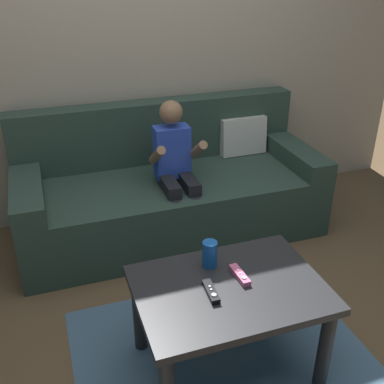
{
  "coord_description": "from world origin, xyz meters",
  "views": [
    {
      "loc": [
        -0.68,
        -1.44,
        1.68
      ],
      "look_at": [
        0.01,
        0.57,
        0.58
      ],
      "focal_mm": 43.17,
      "sensor_mm": 36.0,
      "label": 1
    }
  ],
  "objects_px": {
    "game_remote_pink_center": "(240,275)",
    "soda_can": "(210,254)",
    "coffee_table": "(229,301)",
    "person_seated_on_couch": "(176,167)",
    "game_remote_black_near_edge": "(211,292)",
    "couch": "(170,190)"
  },
  "relations": [
    {
      "from": "game_remote_pink_center",
      "to": "soda_can",
      "type": "xyz_separation_m",
      "value": [
        -0.09,
        0.12,
        0.05
      ]
    },
    {
      "from": "coffee_table",
      "to": "game_remote_pink_center",
      "type": "height_order",
      "value": "game_remote_pink_center"
    },
    {
      "from": "coffee_table",
      "to": "game_remote_black_near_edge",
      "type": "relative_size",
      "value": 5.55
    },
    {
      "from": "couch",
      "to": "coffee_table",
      "type": "distance_m",
      "value": 1.25
    },
    {
      "from": "game_remote_black_near_edge",
      "to": "soda_can",
      "type": "distance_m",
      "value": 0.2
    },
    {
      "from": "couch",
      "to": "game_remote_black_near_edge",
      "type": "distance_m",
      "value": 1.3
    },
    {
      "from": "game_remote_black_near_edge",
      "to": "game_remote_pink_center",
      "type": "xyz_separation_m",
      "value": [
        0.16,
        0.06,
        0.0
      ]
    },
    {
      "from": "coffee_table",
      "to": "soda_can",
      "type": "height_order",
      "value": "soda_can"
    },
    {
      "from": "game_remote_black_near_edge",
      "to": "game_remote_pink_center",
      "type": "relative_size",
      "value": 1.0
    },
    {
      "from": "person_seated_on_couch",
      "to": "game_remote_pink_center",
      "type": "bearing_deg",
      "value": -91.95
    },
    {
      "from": "game_remote_pink_center",
      "to": "soda_can",
      "type": "relative_size",
      "value": 1.16
    },
    {
      "from": "coffee_table",
      "to": "game_remote_pink_center",
      "type": "bearing_deg",
      "value": 32.53
    },
    {
      "from": "person_seated_on_couch",
      "to": "game_remote_pink_center",
      "type": "relative_size",
      "value": 6.48
    },
    {
      "from": "coffee_table",
      "to": "soda_can",
      "type": "relative_size",
      "value": 6.45
    },
    {
      "from": "couch",
      "to": "soda_can",
      "type": "distance_m",
      "value": 1.12
    },
    {
      "from": "couch",
      "to": "game_remote_black_near_edge",
      "type": "bearing_deg",
      "value": -98.97
    },
    {
      "from": "game_remote_black_near_edge",
      "to": "soda_can",
      "type": "height_order",
      "value": "soda_can"
    },
    {
      "from": "couch",
      "to": "soda_can",
      "type": "height_order",
      "value": "couch"
    },
    {
      "from": "game_remote_black_near_edge",
      "to": "game_remote_pink_center",
      "type": "distance_m",
      "value": 0.17
    },
    {
      "from": "person_seated_on_couch",
      "to": "game_remote_black_near_edge",
      "type": "distance_m",
      "value": 1.11
    },
    {
      "from": "person_seated_on_couch",
      "to": "coffee_table",
      "type": "bearing_deg",
      "value": -95.24
    },
    {
      "from": "soda_can",
      "to": "coffee_table",
      "type": "bearing_deg",
      "value": -79.94
    }
  ]
}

